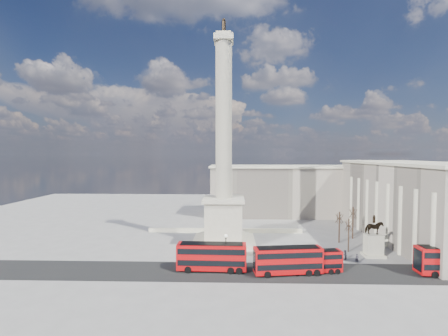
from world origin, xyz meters
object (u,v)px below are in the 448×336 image
Objects in this scene: red_bus_c at (288,260)px; red_bus_a at (212,256)px; nelsons_column at (224,188)px; pedestrian_walking at (357,259)px; red_bus_b at (314,261)px; victorian_lamp at (226,249)px; pedestrian_crossing at (266,260)px; equestrian_statue at (374,242)px; pedestrian_standing at (345,255)px.

red_bus_a is at bearing 168.06° from red_bus_c.
nelsons_column is at bearing 85.30° from red_bus_a.
red_bus_c is at bearing -148.91° from pedestrian_walking.
pedestrian_walking is at bearing -21.94° from nelsons_column.
red_bus_b is 1.52× the size of victorian_lamp.
red_bus_a is 2.70m from victorian_lamp.
red_bus_b is 5.10× the size of pedestrian_crossing.
red_bus_c is at bearing -177.52° from red_bus_b.
equestrian_statue is at bearing 24.33° from red_bus_b.
red_bus_b is at bearing 0.33° from red_bus_a.
pedestrian_standing reaches higher than pedestrian_walking.
pedestrian_standing is at bearing -163.03° from equestrian_statue.
red_bus_b is 5.36× the size of pedestrian_standing.
pedestrian_crossing is at bearing -166.45° from pedestrian_walking.
red_bus_a is at bearing 58.19° from pedestrian_crossing.
victorian_lamp is 3.53× the size of pedestrian_standing.
red_bus_b is 8.60m from pedestrian_crossing.
pedestrian_walking is at bearing 14.86° from red_bus_c.
victorian_lamp is (-15.15, 0.41, 1.77)m from red_bus_b.
nelsons_column is 5.08× the size of red_bus_b.
victorian_lamp is at bearing 2.65° from red_bus_a.
nelsons_column is 29.85m from pedestrian_walking.
red_bus_c reaches higher than red_bus_b.
red_bus_a is at bearing -161.39° from pedestrian_walking.
pedestrian_standing is at bearing 138.26° from pedestrian_walking.
red_bus_a is (-1.60, -14.65, -10.36)m from nelsons_column.
pedestrian_crossing is (-7.78, 3.52, -1.08)m from red_bus_b.
nelsons_column is 22.12m from red_bus_c.
red_bus_a reaches higher than pedestrian_crossing.
victorian_lamp is at bearing -26.00° from pedestrian_standing.
equestrian_statue reaches higher than pedestrian_crossing.
equestrian_statue is (14.18, 8.68, 0.85)m from red_bus_b.
victorian_lamp is at bearing 166.71° from red_bus_c.
victorian_lamp is (2.39, 0.05, 1.25)m from red_bus_a.
red_bus_b is 15.26m from victorian_lamp.
pedestrian_crossing is at bearing 22.84° from victorian_lamp.
nelsons_column is at bearing 118.94° from red_bus_c.
victorian_lamp is at bearing 63.15° from pedestrian_crossing.
red_bus_a is 1.03× the size of red_bus_c.
equestrian_statue is (30.13, -6.34, -10.02)m from nelsons_column.
pedestrian_walking is (26.93, 4.45, -1.70)m from red_bus_a.
equestrian_statue is (31.73, 8.31, 0.34)m from red_bus_a.
red_bus_c is (11.44, -15.78, -10.46)m from nelsons_column.
nelsons_column is 25.90× the size of pedestrian_crossing.
red_bus_a is 13.09m from red_bus_c.
equestrian_statue reaches higher than red_bus_b.
pedestrian_crossing is (7.37, 3.11, -2.85)m from victorian_lamp.
red_bus_c is at bearing -10.09° from pedestrian_standing.
nelsons_column is 7.70× the size of victorian_lamp.
equestrian_statue is at bearing 155.57° from pedestrian_standing.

